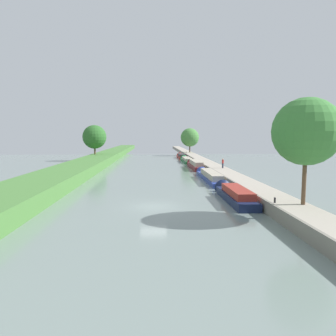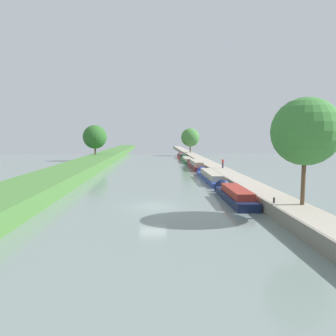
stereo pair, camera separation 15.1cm
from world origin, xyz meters
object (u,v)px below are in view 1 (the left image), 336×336
(narrowboat_blue, at_px, (210,176))
(mooring_bollard_far, at_px, (186,152))
(narrowboat_navy, at_px, (234,194))
(narrowboat_maroon, at_px, (195,165))
(narrowboat_red, at_px, (181,156))
(person_walking, at_px, (223,163))
(narrowboat_green, at_px, (186,160))
(mooring_bollard_near, at_px, (275,200))

(narrowboat_blue, bearing_deg, mooring_bollard_far, 88.07)
(narrowboat_navy, height_order, narrowboat_maroon, narrowboat_maroon)
(narrowboat_red, xyz_separation_m, person_walking, (3.73, -39.00, 1.46))
(narrowboat_green, xyz_separation_m, mooring_bollard_far, (1.88, 18.48, 0.86))
(narrowboat_blue, height_order, narrowboat_green, narrowboat_blue)
(narrowboat_navy, relative_size, mooring_bollard_far, 24.01)
(narrowboat_maroon, relative_size, person_walking, 8.72)
(mooring_bollard_near, xyz_separation_m, mooring_bollard_far, (0.00, 71.48, 0.00))
(narrowboat_navy, xyz_separation_m, narrowboat_blue, (0.08, 14.66, -0.03))
(narrowboat_blue, relative_size, narrowboat_maroon, 1.09)
(mooring_bollard_far, bearing_deg, narrowboat_blue, -91.93)
(narrowboat_navy, bearing_deg, narrowboat_red, 90.21)
(narrowboat_blue, xyz_separation_m, narrowboat_maroon, (0.03, 16.60, 0.11))
(narrowboat_navy, bearing_deg, person_walking, 80.51)
(person_walking, bearing_deg, narrowboat_green, 97.98)
(narrowboat_navy, xyz_separation_m, narrowboat_green, (-0.10, 46.62, -0.13))
(narrowboat_blue, bearing_deg, mooring_bollard_near, -85.38)
(narrowboat_maroon, distance_m, narrowboat_red, 28.69)
(narrowboat_maroon, relative_size, mooring_bollard_near, 32.16)
(narrowboat_blue, xyz_separation_m, narrowboat_red, (-0.30, 45.29, -0.06))
(narrowboat_blue, bearing_deg, narrowboat_red, 90.38)
(narrowboat_blue, xyz_separation_m, mooring_bollard_near, (1.70, -21.04, 0.76))
(narrowboat_navy, relative_size, mooring_bollard_near, 24.01)
(mooring_bollard_near, bearing_deg, narrowboat_blue, 94.62)
(narrowboat_navy, relative_size, narrowboat_red, 0.92)
(narrowboat_maroon, relative_size, narrowboat_green, 1.03)
(narrowboat_blue, xyz_separation_m, person_walking, (3.42, 6.29, 1.40))
(person_walking, distance_m, mooring_bollard_near, 27.39)
(mooring_bollard_near, bearing_deg, person_walking, 86.39)
(person_walking, bearing_deg, narrowboat_maroon, 108.22)
(narrowboat_blue, distance_m, mooring_bollard_far, 50.47)
(narrowboat_navy, xyz_separation_m, narrowboat_red, (-0.22, 59.95, -0.09))
(narrowboat_navy, distance_m, person_walking, 21.29)
(mooring_bollard_near, height_order, mooring_bollard_far, same)
(narrowboat_red, relative_size, mooring_bollard_near, 26.15)
(person_walking, height_order, mooring_bollard_far, person_walking)
(narrowboat_green, bearing_deg, narrowboat_navy, -89.88)
(narrowboat_navy, relative_size, person_walking, 6.51)
(narrowboat_red, bearing_deg, narrowboat_maroon, -89.34)
(narrowboat_red, bearing_deg, narrowboat_green, -89.45)
(narrowboat_blue, distance_m, narrowboat_green, 31.96)
(narrowboat_blue, distance_m, narrowboat_maroon, 16.60)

